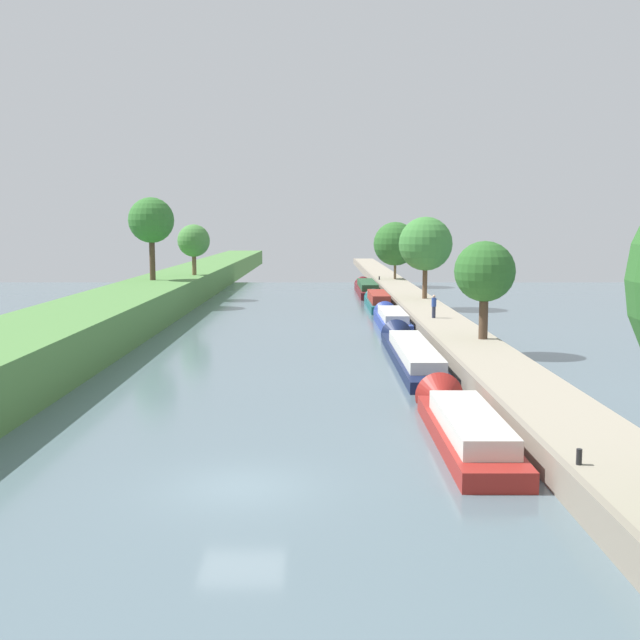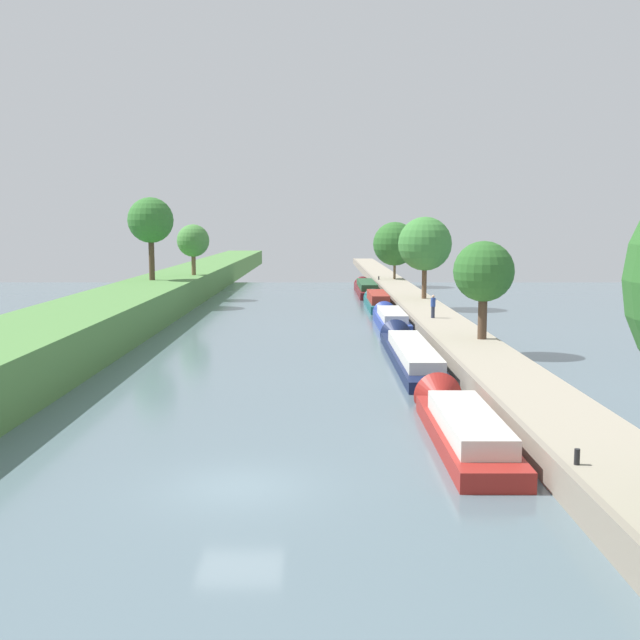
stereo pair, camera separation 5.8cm
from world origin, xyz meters
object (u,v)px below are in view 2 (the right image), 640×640
at_px(narrowboat_navy, 411,352).
at_px(narrowboat_teal, 379,301).
at_px(narrowboat_blue, 392,319).
at_px(narrowboat_maroon, 368,288).
at_px(person_walking, 435,306).
at_px(narrowboat_red, 462,423).
at_px(mooring_bollard_far, 381,278).
at_px(mooring_bollard_near, 579,457).

bearing_deg(narrowboat_navy, narrowboat_teal, 89.59).
xyz_separation_m(narrowboat_blue, narrowboat_maroon, (-0.19, 27.53, 0.06)).
bearing_deg(person_walking, narrowboat_red, -96.32).
bearing_deg(mooring_bollard_far, narrowboat_teal, -94.84).
distance_m(narrowboat_blue, mooring_bollard_near, 36.83).
height_order(mooring_bollard_near, mooring_bollard_far, same).
relative_size(narrowboat_maroon, mooring_bollard_far, 35.52).
height_order(narrowboat_red, narrowboat_maroon, narrowboat_maroon).
height_order(narrowboat_blue, narrowboat_teal, narrowboat_teal).
distance_m(narrowboat_navy, mooring_bollard_near, 22.18).
relative_size(narrowboat_teal, mooring_bollard_near, 26.55).
distance_m(narrowboat_teal, mooring_bollard_far, 22.00).
relative_size(mooring_bollard_near, mooring_bollard_far, 1.00).
bearing_deg(narrowboat_teal, person_walking, -80.15).
bearing_deg(narrowboat_teal, narrowboat_navy, -90.41).
relative_size(narrowboat_teal, narrowboat_maroon, 0.75).
relative_size(narrowboat_red, mooring_bollard_near, 24.91).
xyz_separation_m(narrowboat_red, narrowboat_navy, (0.02, 15.78, -0.03)).
bearing_deg(narrowboat_red, person_walking, 83.68).
relative_size(narrowboat_blue, person_walking, 6.86).
xyz_separation_m(narrowboat_maroon, person_walking, (2.95, -30.68, 1.27)).
height_order(narrowboat_red, narrowboat_navy, narrowboat_red).
xyz_separation_m(narrowboat_blue, mooring_bollard_far, (1.81, 34.95, 0.68)).
height_order(narrowboat_red, narrowboat_teal, narrowboat_teal).
bearing_deg(narrowboat_navy, mooring_bollard_far, 87.63).
xyz_separation_m(narrowboat_blue, narrowboat_teal, (-0.05, 13.04, 0.06)).
relative_size(narrowboat_maroon, person_walking, 9.63).
distance_m(narrowboat_maroon, mooring_bollard_near, 64.34).
relative_size(narrowboat_navy, narrowboat_maroon, 1.07).
height_order(narrowboat_navy, narrowboat_maroon, narrowboat_maroon).
distance_m(narrowboat_red, narrowboat_maroon, 58.01).
bearing_deg(narrowboat_teal, narrowboat_maroon, 90.55).
bearing_deg(narrowboat_navy, narrowboat_blue, 89.04).
height_order(narrowboat_blue, narrowboat_maroon, narrowboat_maroon).
bearing_deg(narrowboat_teal, mooring_bollard_far, 85.16).
bearing_deg(narrowboat_blue, mooring_bollard_near, -87.19).
relative_size(narrowboat_red, narrowboat_maroon, 0.70).
xyz_separation_m(narrowboat_navy, mooring_bollard_near, (2.05, -22.07, 0.74)).
xyz_separation_m(narrowboat_teal, person_walking, (2.81, -16.19, 1.27)).
bearing_deg(narrowboat_blue, narrowboat_navy, -90.96).
bearing_deg(mooring_bollard_far, narrowboat_red, -91.81).
distance_m(narrowboat_teal, person_walking, 16.48).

